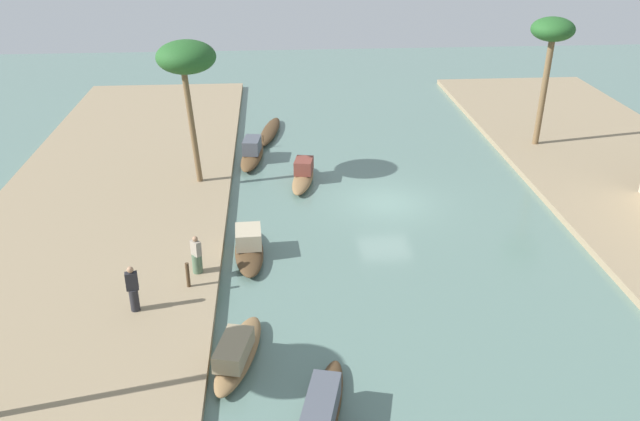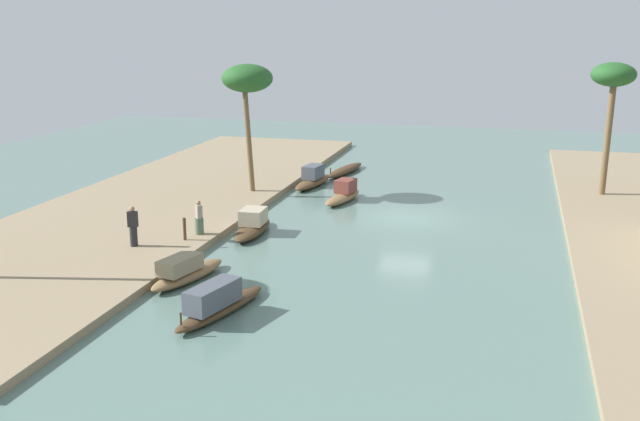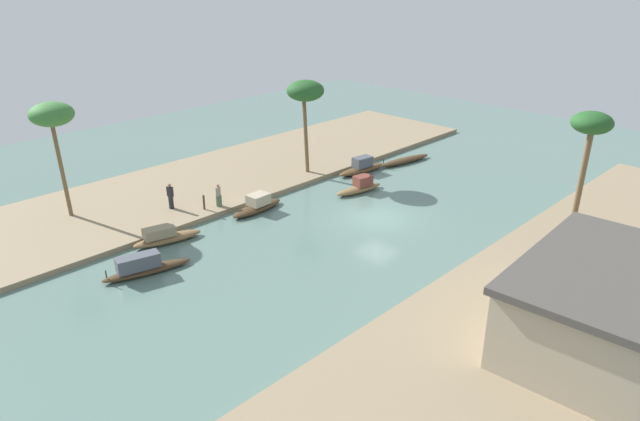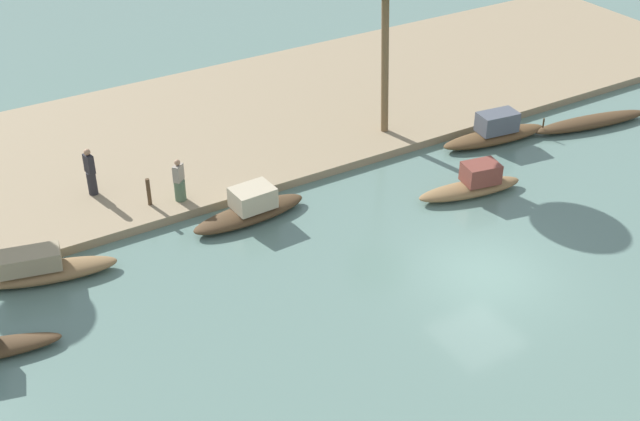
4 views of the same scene
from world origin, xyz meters
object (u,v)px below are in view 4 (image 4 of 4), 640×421
(sampan_open_hull, at_px, (591,122))
(sampan_with_red_awning, at_px, (495,132))
(person_by_mooring, at_px, (91,173))
(mooring_post, at_px, (149,192))
(sampan_midstream, at_px, (250,209))
(sampan_upstream_small, at_px, (473,184))
(person_on_near_bank, at_px, (179,183))
(sampan_near_left_bank, at_px, (43,269))

(sampan_open_hull, height_order, sampan_with_red_awning, sampan_with_red_awning)
(person_by_mooring, height_order, mooring_post, person_by_mooring)
(sampan_midstream, bearing_deg, sampan_open_hull, 173.90)
(sampan_upstream_small, bearing_deg, sampan_midstream, -8.63)
(person_on_near_bank, relative_size, mooring_post, 1.56)
(sampan_near_left_bank, distance_m, person_on_near_bank, 5.50)
(person_on_near_bank, height_order, mooring_post, person_on_near_bank)
(sampan_midstream, distance_m, person_by_mooring, 5.68)
(sampan_with_red_awning, bearing_deg, sampan_near_left_bank, 6.97)
(sampan_midstream, distance_m, sampan_with_red_awning, 10.80)
(person_by_mooring, bearing_deg, sampan_open_hull, 66.71)
(sampan_open_hull, bearing_deg, person_by_mooring, -4.09)
(sampan_with_red_awning, relative_size, person_by_mooring, 2.69)
(sampan_open_hull, distance_m, sampan_with_red_awning, 4.40)
(mooring_post, bearing_deg, sampan_with_red_awning, 171.25)
(sampan_with_red_awning, distance_m, mooring_post, 13.68)
(person_on_near_bank, bearing_deg, sampan_upstream_small, -66.09)
(sampan_near_left_bank, height_order, sampan_with_red_awning, sampan_with_red_awning)
(sampan_near_left_bank, xyz_separation_m, mooring_post, (-4.18, -1.95, 0.41))
(sampan_with_red_awning, bearing_deg, person_on_near_bank, -0.97)
(person_by_mooring, bearing_deg, person_on_near_bank, 42.10)
(sampan_open_hull, bearing_deg, mooring_post, 0.06)
(sampan_midstream, bearing_deg, person_on_near_bank, -51.00)
(sampan_open_hull, height_order, sampan_upstream_small, sampan_upstream_small)
(person_on_near_bank, bearing_deg, sampan_midstream, -88.22)
(sampan_with_red_awning, relative_size, mooring_post, 4.72)
(sampan_near_left_bank, xyz_separation_m, sampan_midstream, (-6.90, 0.20, 0.01))
(sampan_near_left_bank, relative_size, sampan_midstream, 1.01)
(sampan_open_hull, relative_size, person_by_mooring, 3.10)
(sampan_midstream, bearing_deg, person_by_mooring, -45.60)
(sampan_open_hull, xyz_separation_m, person_on_near_bank, (16.78, -2.83, 0.74))
(person_by_mooring, xyz_separation_m, mooring_post, (-1.40, 1.69, -0.31))
(sampan_open_hull, distance_m, sampan_near_left_bank, 22.01)
(sampan_midstream, distance_m, mooring_post, 3.49)
(sampan_near_left_bank, bearing_deg, mooring_post, -141.52)
(sampan_near_left_bank, distance_m, sampan_midstream, 6.90)
(sampan_upstream_small, distance_m, sampan_midstream, 7.88)
(sampan_open_hull, xyz_separation_m, sampan_midstream, (15.08, -0.92, 0.20))
(sampan_with_red_awning, distance_m, person_by_mooring, 15.41)
(sampan_open_hull, xyz_separation_m, sampan_upstream_small, (7.64, 1.68, 0.20))
(sampan_midstream, relative_size, person_by_mooring, 2.41)
(sampan_near_left_bank, bearing_deg, person_by_mooring, -113.83)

